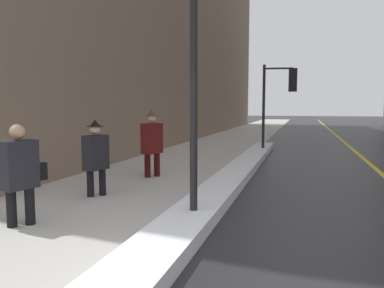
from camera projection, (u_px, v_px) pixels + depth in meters
ground_plane at (125, 272)px, 4.19m from camera, size 160.00×160.00×0.00m
sidewalk_slab at (223, 143)px, 19.06m from camera, size 4.00×80.00×0.01m
road_centre_stripe at (350, 147)px, 17.37m from camera, size 0.16×80.00×0.00m
snow_bank_curb at (238, 171)px, 10.11m from camera, size 0.77×15.10×0.22m
lamp_post at (194, 56)px, 5.67m from camera, size 0.28×0.28×4.30m
traffic_light_near at (282, 90)px, 14.63m from camera, size 1.31×0.44×3.49m
pedestrian_with_shoulder_bag at (20, 170)px, 5.70m from camera, size 0.43×0.75×1.58m
pedestrian_in_glasses at (96, 155)px, 7.64m from camera, size 0.41×0.55×1.58m
pedestrian_in_fedora at (152, 140)px, 9.77m from camera, size 0.46×0.61×1.78m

